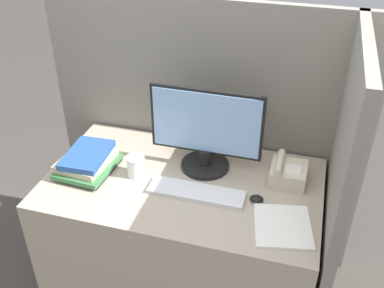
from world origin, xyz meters
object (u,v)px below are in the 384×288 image
object	(u,v)px
desk_telephone	(287,173)
mouse	(257,199)
keyboard	(196,192)
monitor	(206,133)
book_stack	(87,162)
coffee_cup	(136,166)

from	to	relation	value
desk_telephone	mouse	bearing A→B (deg)	-119.60
mouse	keyboard	bearing A→B (deg)	-175.04
monitor	desk_telephone	size ratio (longest dim) A/B	3.02
keyboard	book_stack	size ratio (longest dim) A/B	1.47
mouse	book_stack	size ratio (longest dim) A/B	0.20
mouse	coffee_cup	xyz separation A→B (m)	(-0.59, 0.04, 0.04)
monitor	mouse	size ratio (longest dim) A/B	8.81
monitor	keyboard	bearing A→B (deg)	-85.64
coffee_cup	book_stack	distance (m)	0.24
coffee_cup	monitor	bearing A→B (deg)	28.09
monitor	mouse	xyz separation A→B (m)	(0.29, -0.20, -0.18)
monitor	desk_telephone	bearing A→B (deg)	-0.16
book_stack	desk_telephone	distance (m)	0.96
coffee_cup	book_stack	xyz separation A→B (m)	(-0.24, -0.03, -0.00)
keyboard	mouse	bearing A→B (deg)	4.96
coffee_cup	desk_telephone	size ratio (longest dim) A/B	0.58
keyboard	desk_telephone	world-z (taller)	desk_telephone
book_stack	desk_telephone	world-z (taller)	desk_telephone
mouse	book_stack	xyz separation A→B (m)	(-0.83, 0.01, 0.03)
monitor	mouse	bearing A→B (deg)	-34.38
mouse	desk_telephone	distance (m)	0.23
keyboard	coffee_cup	world-z (taller)	coffee_cup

